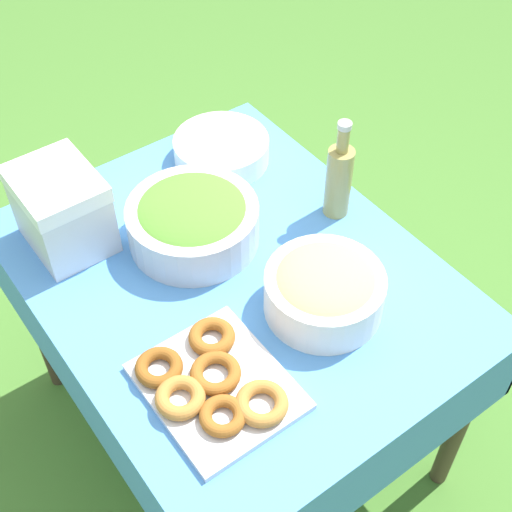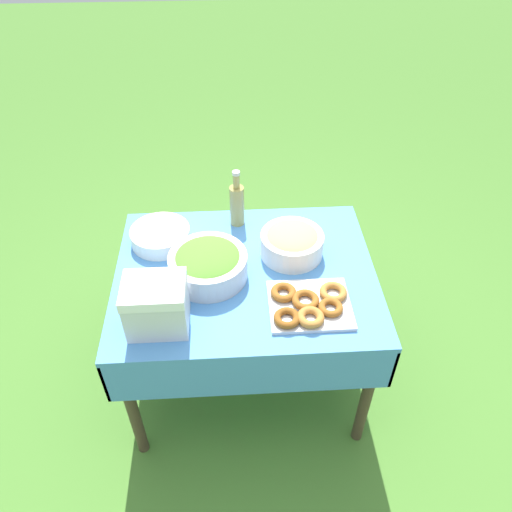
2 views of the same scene
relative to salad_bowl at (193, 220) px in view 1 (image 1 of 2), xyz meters
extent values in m
plane|color=#477A2D|center=(0.16, 0.01, -0.80)|extent=(14.00, 14.00, 0.00)
cube|color=#4C8CD1|center=(0.16, 0.01, -0.08)|extent=(1.12, 0.89, 0.02)
cube|color=#4C8CD1|center=(0.16, -0.43, -0.20)|extent=(1.12, 0.01, 0.22)
cube|color=#4C8CD1|center=(0.16, 0.45, -0.20)|extent=(1.12, 0.01, 0.22)
cube|color=#4C8CD1|center=(-0.40, 0.01, -0.20)|extent=(0.01, 0.89, 0.22)
cube|color=#4C8CD1|center=(0.71, 0.01, -0.20)|extent=(0.01, 0.89, 0.22)
cylinder|color=#473828|center=(-0.34, -0.37, -0.45)|extent=(0.05, 0.05, 0.71)
cylinder|color=#473828|center=(-0.34, 0.40, -0.45)|extent=(0.05, 0.05, 0.71)
cylinder|color=#473828|center=(0.65, 0.40, -0.45)|extent=(0.05, 0.05, 0.71)
cylinder|color=silver|center=(0.00, 0.00, -0.01)|extent=(0.33, 0.33, 0.11)
ellipsoid|color=#51892D|center=(0.00, 0.00, 0.03)|extent=(0.29, 0.29, 0.07)
cylinder|color=white|center=(0.37, 0.12, -0.02)|extent=(0.28, 0.28, 0.11)
ellipsoid|color=tan|center=(0.37, 0.12, 0.02)|extent=(0.24, 0.24, 0.07)
cube|color=silver|center=(0.40, -0.20, -0.06)|extent=(0.33, 0.28, 0.02)
torus|color=#B27533|center=(0.39, -0.29, -0.04)|extent=(0.13, 0.13, 0.03)
torus|color=#B27533|center=(0.50, -0.16, -0.04)|extent=(0.12, 0.12, 0.03)
torus|color=#93561E|center=(0.39, -0.19, -0.04)|extent=(0.15, 0.15, 0.03)
torus|color=#93561E|center=(0.48, -0.24, -0.04)|extent=(0.10, 0.10, 0.03)
torus|color=#93561E|center=(0.30, -0.15, -0.04)|extent=(0.15, 0.15, 0.03)
torus|color=brown|center=(0.30, -0.28, -0.04)|extent=(0.14, 0.14, 0.03)
cylinder|color=white|center=(-0.22, 0.24, -0.06)|extent=(0.27, 0.27, 0.01)
cylinder|color=white|center=(-0.22, 0.24, -0.05)|extent=(0.27, 0.27, 0.01)
cylinder|color=white|center=(-0.22, 0.24, -0.04)|extent=(0.27, 0.27, 0.01)
cylinder|color=white|center=(-0.22, 0.24, -0.03)|extent=(0.27, 0.27, 0.01)
cylinder|color=white|center=(-0.22, 0.24, -0.01)|extent=(0.27, 0.27, 0.01)
cylinder|color=white|center=(-0.22, 0.24, 0.00)|extent=(0.27, 0.27, 0.01)
cylinder|color=#998E4C|center=(0.13, 0.36, 0.03)|extent=(0.07, 0.07, 0.20)
cylinder|color=#998E4C|center=(0.13, 0.36, 0.17)|extent=(0.03, 0.03, 0.07)
cylinder|color=#B7B7B7|center=(0.13, 0.36, 0.21)|extent=(0.04, 0.04, 0.02)
cube|color=silver|center=(-0.19, -0.26, 0.02)|extent=(0.23, 0.18, 0.17)
cube|color=white|center=(-0.19, -0.26, 0.12)|extent=(0.23, 0.19, 0.04)
camera|label=1|loc=(1.12, -0.63, 1.24)|focal=50.00mm
camera|label=2|loc=(0.11, -1.54, 1.41)|focal=35.00mm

